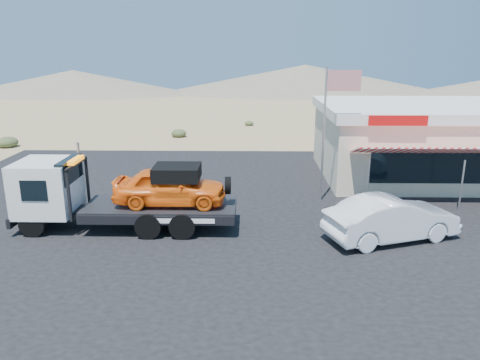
{
  "coord_description": "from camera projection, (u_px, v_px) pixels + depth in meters",
  "views": [
    {
      "loc": [
        1.4,
        -16.01,
        6.81
      ],
      "look_at": [
        1.03,
        2.61,
        1.5
      ],
      "focal_mm": 35.0,
      "sensor_mm": 36.0,
      "label": 1
    }
  ],
  "objects": [
    {
      "name": "flagpole",
      "position": [
        330.0,
        119.0,
        20.49
      ],
      "size": [
        1.55,
        0.1,
        6.0
      ],
      "color": "#99999E",
      "rests_on": "asphalt_lot"
    },
    {
      "name": "distant_hills",
      "position": [
        175.0,
        81.0,
        69.98
      ],
      "size": [
        126.0,
        48.0,
        4.2
      ],
      "color": "#726B59",
      "rests_on": "ground"
    },
    {
      "name": "tow_truck",
      "position": [
        120.0,
        191.0,
        17.88
      ],
      "size": [
        8.27,
        2.45,
        2.76
      ],
      "color": "black",
      "rests_on": "asphalt_lot"
    },
    {
      "name": "ground",
      "position": [
        211.0,
        238.0,
        17.29
      ],
      "size": [
        120.0,
        120.0,
        0.0
      ],
      "primitive_type": "plane",
      "color": "#A0885B",
      "rests_on": "ground"
    },
    {
      "name": "asphalt_lot",
      "position": [
        263.0,
        211.0,
        20.13
      ],
      "size": [
        32.0,
        24.0,
        0.02
      ],
      "primitive_type": "cube",
      "color": "black",
      "rests_on": "ground"
    },
    {
      "name": "jerky_store",
      "position": [
        418.0,
        140.0,
        25.17
      ],
      "size": [
        10.4,
        9.97,
        3.9
      ],
      "color": "beige",
      "rests_on": "asphalt_lot"
    },
    {
      "name": "white_sedan",
      "position": [
        392.0,
        219.0,
        16.92
      ],
      "size": [
        5.17,
        3.22,
        1.61
      ],
      "primitive_type": "imported",
      "rotation": [
        0.0,
        0.0,
        1.91
      ],
      "color": "silver",
      "rests_on": "asphalt_lot"
    }
  ]
}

